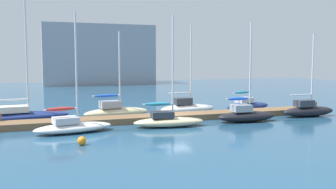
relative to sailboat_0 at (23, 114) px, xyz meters
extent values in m
plane|color=navy|center=(12.35, -3.53, -0.57)|extent=(120.00, 120.00, 0.00)
cube|color=brown|center=(12.35, -3.53, -0.32)|extent=(28.61, 2.27, 0.50)
cylinder|color=brown|center=(26.25, -4.52, -0.01)|extent=(0.28, 0.28, 1.13)
ellipsoid|color=navy|center=(0.08, 0.01, -0.17)|extent=(7.54, 2.90, 0.80)
cube|color=silver|center=(-0.65, -0.07, 0.49)|extent=(2.35, 1.71, 0.52)
cylinder|color=silver|center=(0.45, 0.05, 5.66)|extent=(0.14, 0.14, 10.87)
cylinder|color=silver|center=(-1.09, -0.12, 1.29)|extent=(3.08, 0.45, 0.12)
ellipsoid|color=white|center=(3.56, -6.45, -0.22)|extent=(5.76, 2.79, 0.70)
cube|color=silver|center=(3.02, -6.55, 0.35)|extent=(1.86, 1.56, 0.45)
cylinder|color=silver|center=(3.84, -6.40, 3.99)|extent=(0.13, 0.13, 7.73)
cylinder|color=silver|center=(2.69, -6.61, 1.16)|extent=(2.30, 0.52, 0.11)
ellipsoid|color=#B72D28|center=(2.69, -6.61, 1.16)|extent=(2.12, 0.73, 0.28)
ellipsoid|color=beige|center=(7.76, -0.93, -0.10)|extent=(6.06, 2.32, 0.94)
cube|color=#9EA3AD|center=(7.18, -1.00, 0.67)|extent=(1.89, 1.34, 0.61)
cylinder|color=silver|center=(8.06, -0.90, 3.69)|extent=(0.14, 0.14, 6.64)
cylinder|color=silver|center=(6.83, -1.05, 1.46)|extent=(2.47, 0.41, 0.11)
ellipsoid|color=blue|center=(6.83, -1.05, 1.46)|extent=(2.26, 0.63, 0.28)
ellipsoid|color=beige|center=(10.68, -6.52, -0.21)|extent=(5.67, 2.32, 0.73)
cube|color=#333842|center=(10.14, -6.46, 0.40)|extent=(1.78, 1.38, 0.48)
cylinder|color=silver|center=(10.96, -6.55, 4.03)|extent=(0.13, 0.13, 7.74)
cylinder|color=silver|center=(9.81, -6.42, 1.21)|extent=(2.32, 0.36, 0.11)
ellipsoid|color=teal|center=(9.81, -6.42, 1.21)|extent=(2.11, 0.59, 0.28)
ellipsoid|color=white|center=(14.66, -0.68, -0.10)|extent=(5.40, 1.59, 0.94)
cube|color=#333842|center=(14.12, -0.68, 0.68)|extent=(1.62, 1.10, 0.61)
cylinder|color=silver|center=(14.93, -0.68, 4.14)|extent=(0.13, 0.13, 7.54)
cylinder|color=silver|center=(13.80, -0.67, 1.46)|extent=(2.27, 0.11, 0.11)
ellipsoid|color=black|center=(17.52, -6.47, -0.13)|extent=(5.21, 1.91, 0.88)
cube|color=#9EA3AD|center=(17.01, -6.44, 0.59)|extent=(1.60, 1.22, 0.57)
cylinder|color=silver|center=(17.78, -6.48, 3.97)|extent=(0.13, 0.13, 7.33)
cylinder|color=silver|center=(16.70, -6.43, 1.38)|extent=(2.16, 0.22, 0.10)
ellipsoid|color=blue|center=(16.70, -6.43, 1.38)|extent=(1.95, 0.46, 0.28)
ellipsoid|color=navy|center=(21.49, -0.25, -0.17)|extent=(5.53, 2.61, 0.81)
cube|color=silver|center=(20.96, -0.34, 0.49)|extent=(1.78, 1.45, 0.52)
cylinder|color=silver|center=(21.75, -0.20, 3.63)|extent=(0.13, 0.13, 6.79)
cylinder|color=silver|center=(20.65, -0.40, 1.29)|extent=(2.22, 0.50, 0.11)
ellipsoid|color=teal|center=(20.65, -0.40, 1.29)|extent=(2.04, 0.71, 0.28)
ellipsoid|color=black|center=(24.35, -5.84, -0.11)|extent=(5.35, 1.54, 0.92)
cube|color=#333842|center=(23.82, -5.83, 0.65)|extent=(1.61, 1.04, 0.60)
cylinder|color=silver|center=(24.62, -5.85, 3.63)|extent=(0.13, 0.13, 6.56)
cylinder|color=silver|center=(23.50, -5.83, 1.44)|extent=(2.24, 0.14, 0.11)
sphere|color=orange|center=(3.66, -10.54, -0.31)|extent=(0.53, 0.53, 0.53)
cube|color=#9399A3|center=(13.56, 48.22, 5.65)|extent=(22.83, 12.47, 12.45)
camera|label=1|loc=(1.33, -32.78, 4.51)|focal=39.37mm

